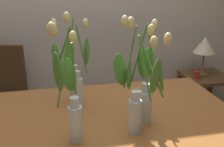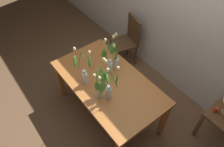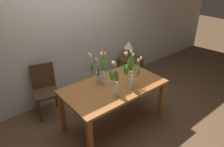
{
  "view_description": "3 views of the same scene",
  "coord_description": "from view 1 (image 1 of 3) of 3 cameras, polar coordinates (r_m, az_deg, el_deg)",
  "views": [
    {
      "loc": [
        -0.23,
        -1.38,
        1.48
      ],
      "look_at": [
        0.07,
        -0.01,
        0.99
      ],
      "focal_mm": 42.98,
      "sensor_mm": 36.0,
      "label": 1
    },
    {
      "loc": [
        1.5,
        -1.09,
        2.9
      ],
      "look_at": [
        0.03,
        0.05,
        0.88
      ],
      "focal_mm": 34.12,
      "sensor_mm": 36.0,
      "label": 2
    },
    {
      "loc": [
        -1.83,
        -2.19,
        2.45
      ],
      "look_at": [
        -0.08,
        -0.05,
        1.0
      ],
      "focal_mm": 33.92,
      "sensor_mm": 36.0,
      "label": 3
    }
  ],
  "objects": [
    {
      "name": "tulip_vase_1",
      "position": [
        1.6,
        -7.87,
        -0.12
      ],
      "size": [
        0.23,
        0.21,
        0.58
      ],
      "color": "silver",
      "rests_on": "dining_table"
    },
    {
      "name": "tulip_vase_4",
      "position": [
        1.73,
        -9.11,
        -0.11
      ],
      "size": [
        0.18,
        0.13,
        0.52
      ],
      "color": "silver",
      "rests_on": "dining_table"
    },
    {
      "name": "table_lamp",
      "position": [
        2.83,
        19.11,
        5.55
      ],
      "size": [
        0.22,
        0.22,
        0.4
      ],
      "color": "olive",
      "rests_on": "side_table"
    },
    {
      "name": "tulip_vase_2",
      "position": [
        1.27,
        -8.54,
        -6.6
      ],
      "size": [
        0.13,
        0.23,
        0.58
      ],
      "color": "silver",
      "rests_on": "dining_table"
    },
    {
      "name": "dining_chair",
      "position": [
        2.62,
        -22.47,
        -3.59
      ],
      "size": [
        0.49,
        0.49,
        0.93
      ],
      "color": "#4C331E",
      "rests_on": "ground"
    },
    {
      "name": "tulip_vase_3",
      "position": [
        1.32,
        5.99,
        -3.45
      ],
      "size": [
        0.25,
        0.23,
        0.58
      ],
      "color": "silver",
      "rests_on": "dining_table"
    },
    {
      "name": "side_table",
      "position": [
        2.95,
        19.12,
        -2.52
      ],
      "size": [
        0.44,
        0.44,
        0.55
      ],
      "color": "brown",
      "rests_on": "ground"
    },
    {
      "name": "pillar_candle",
      "position": [
        2.78,
        17.61,
        -0.26
      ],
      "size": [
        0.06,
        0.06,
        0.07
      ],
      "primitive_type": "cylinder",
      "color": "#B72D23",
      "rests_on": "side_table"
    },
    {
      "name": "tulip_vase_0",
      "position": [
        1.44,
        6.72,
        -3.69
      ],
      "size": [
        0.2,
        0.18,
        0.57
      ],
      "color": "silver",
      "rests_on": "dining_table"
    },
    {
      "name": "dining_table",
      "position": [
        1.63,
        -2.51,
        -11.32
      ],
      "size": [
        1.6,
        0.9,
        0.74
      ],
      "color": "#A3602D",
      "rests_on": "ground"
    }
  ]
}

